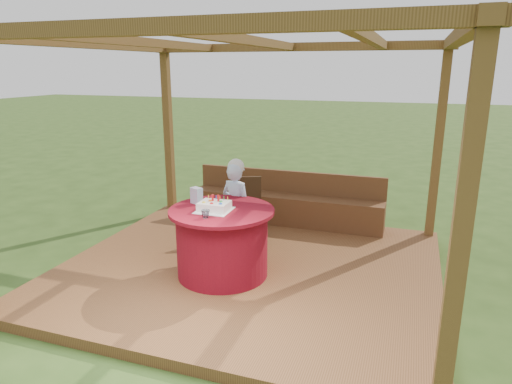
% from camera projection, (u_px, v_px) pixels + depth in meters
% --- Properties ---
extents(ground, '(60.00, 60.00, 0.00)m').
position_uv_depth(ground, '(249.00, 274.00, 5.70)').
color(ground, '#2B4717').
rests_on(ground, ground).
extents(deck, '(4.50, 4.00, 0.12)m').
position_uv_depth(deck, '(249.00, 270.00, 5.68)').
color(deck, brown).
rests_on(deck, ground).
extents(pergola, '(4.50, 4.00, 2.72)m').
position_uv_depth(pergola, '(249.00, 76.00, 5.06)').
color(pergola, brown).
rests_on(pergola, deck).
extents(bench, '(3.00, 0.42, 0.80)m').
position_uv_depth(bench, '(286.00, 206.00, 7.16)').
color(bench, brown).
rests_on(bench, deck).
extents(table, '(1.21, 1.21, 0.81)m').
position_uv_depth(table, '(222.00, 242.00, 5.32)').
color(table, maroon).
rests_on(table, deck).
extents(chair, '(0.55, 0.55, 0.87)m').
position_uv_depth(chair, '(247.00, 205.00, 6.48)').
color(chair, '#362211').
rests_on(chair, deck).
extents(elderly_woman, '(0.52, 0.42, 1.27)m').
position_uv_depth(elderly_woman, '(236.00, 207.00, 5.85)').
color(elderly_woman, '#AAD0FC').
rests_on(elderly_woman, deck).
extents(birthday_cake, '(0.39, 0.39, 0.18)m').
position_uv_depth(birthday_cake, '(214.00, 206.00, 5.14)').
color(birthday_cake, white).
rests_on(birthday_cake, table).
extents(gift_bag, '(0.16, 0.14, 0.19)m').
position_uv_depth(gift_bag, '(197.00, 196.00, 5.41)').
color(gift_bag, '#D98CBE').
rests_on(gift_bag, table).
extents(drinking_glass, '(0.10, 0.10, 0.09)m').
position_uv_depth(drinking_glass, '(206.00, 214.00, 4.90)').
color(drinking_glass, silver).
rests_on(drinking_glass, table).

